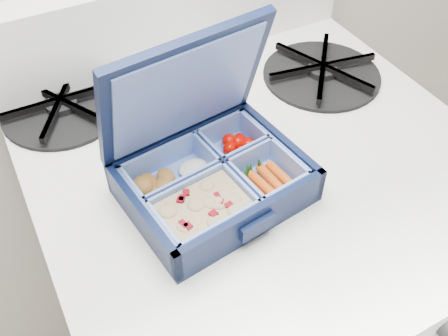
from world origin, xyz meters
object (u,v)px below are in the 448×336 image
stove (247,311)px  burner_grate (322,69)px  bento_box (214,182)px  fork (183,128)px

stove → burner_grate: (0.18, 0.10, 0.46)m
stove → bento_box: bento_box is taller
bento_box → fork: (0.02, 0.13, -0.02)m
bento_box → stove: bearing=18.2°
stove → burner_grate: 0.51m
bento_box → burner_grate: bento_box is taller
burner_grate → fork: size_ratio=0.96×
bento_box → fork: size_ratio=1.08×
stove → bento_box: bearing=-154.8°
burner_grate → fork: bearing=-177.1°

